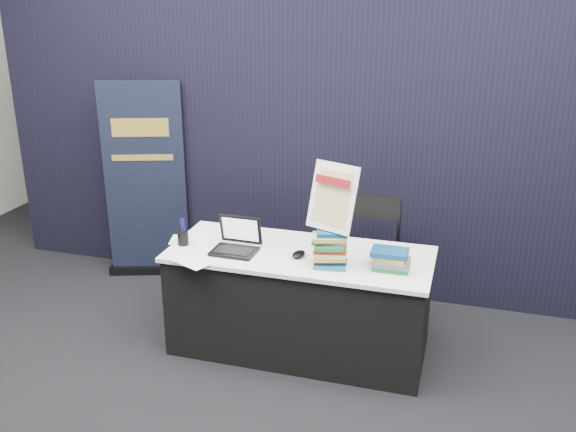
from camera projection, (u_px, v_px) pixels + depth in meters
The scene contains 15 objects.
floor at pixel (276, 391), 4.14m from camera, with size 8.00×8.00×0.00m, color black.
wall_back at pixel (383, 52), 7.14m from camera, with size 8.00×0.02×3.50m, color beige.
drape_partition at pixel (335, 152), 5.17m from camera, with size 6.00×0.08×2.40m, color black.
display_table at pixel (299, 301), 4.51m from camera, with size 1.80×0.75×0.75m.
laptop at pixel (236, 243), 4.38m from camera, with size 0.31×0.25×0.23m.
mouse at pixel (299, 254), 4.30m from camera, with size 0.08×0.12×0.04m, color black.
brochure_left at pixel (189, 240), 4.59m from camera, with size 0.27×0.19×0.00m, color white.
brochure_mid at pixel (193, 260), 4.26m from camera, with size 0.29×0.21×0.00m, color white.
brochure_right at pixel (242, 252), 4.39m from camera, with size 0.32×0.23×0.00m, color white.
pen_cup at pixel (183, 238), 4.49m from camera, with size 0.08×0.08×0.10m, color black.
book_stack_tall at pixel (330, 249), 4.13m from camera, with size 0.22×0.19×0.24m.
book_stack_short at pixel (390, 259), 4.11m from camera, with size 0.24×0.19×0.13m.
info_sign at pixel (333, 198), 4.04m from camera, with size 0.35×0.23×0.44m.
pullup_banner at pixel (146, 192), 5.58m from camera, with size 0.73×0.33×1.73m.
stacking_chair at pixel (364, 260), 4.71m from camera, with size 0.47×0.47×1.01m.
Camera 1 is at (1.07, -3.33, 2.49)m, focal length 40.00 mm.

